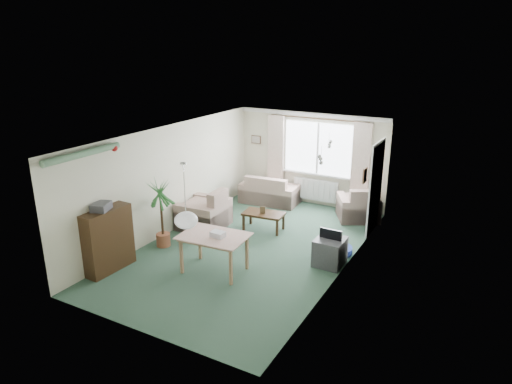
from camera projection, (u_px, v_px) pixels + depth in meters
The scene contains 25 objects.
ground at pixel (249, 248), 9.46m from camera, with size 6.50×6.50×0.00m, color #2D4B3B.
window at pixel (318, 148), 11.59m from camera, with size 1.80×0.03×1.30m, color white.
curtain_rod at pixel (318, 119), 11.28m from camera, with size 2.60×0.03×0.03m, color black.
curtain_left at pixel (276, 153), 12.10m from camera, with size 0.45×0.08×2.00m, color beige.
curtain_right at pixel (361, 164), 11.05m from camera, with size 0.45×0.08×2.00m, color beige.
radiator at pixel (316, 190), 11.90m from camera, with size 1.20×0.10×0.55m, color white.
doorway at pixel (376, 188), 10.07m from camera, with size 0.03×0.95×2.00m, color black.
pendant_lamp at pixel (186, 220), 6.99m from camera, with size 0.36×0.36×0.36m, color white.
tinsel_garland at pixel (83, 154), 7.70m from camera, with size 1.60×1.60×0.12m, color #196626.
bauble_cluster_a at pixel (329, 142), 8.92m from camera, with size 0.20×0.20×0.20m, color silver.
bauble_cluster_b at pixel (321, 156), 7.78m from camera, with size 0.20×0.20×0.20m, color silver.
wall_picture_back at pixel (256, 139), 12.39m from camera, with size 0.28×0.03×0.22m, color brown.
wall_picture_right at pixel (365, 175), 9.07m from camera, with size 0.03×0.24×0.30m, color brown.
sofa at pixel (270, 189), 12.05m from camera, with size 1.51×0.80×0.75m, color #BFAB90.
armchair_corner at pixel (358, 203), 10.93m from camera, with size 0.92×0.88×0.83m, color beige.
armchair_left at pixel (203, 208), 10.44m from camera, with size 1.03×0.97×0.92m, color beige.
coffee_table at pixel (264, 221), 10.35m from camera, with size 0.91×0.51×0.41m, color black.
photo_frame at pixel (263, 210), 10.23m from camera, with size 0.12×0.02×0.16m, color brown.
bookshelf at pixel (108, 240), 8.41m from camera, with size 0.33×0.98×1.20m, color black.
hifi_box at pixel (101, 207), 8.17m from camera, with size 0.28×0.35×0.14m, color #3C3B41.
houseplant at pixel (162, 213), 9.37m from camera, with size 0.62×0.62×1.45m, color #24561D.
dining_table at pixel (214, 254), 8.43m from camera, with size 1.12×0.75×0.70m, color tan.
gift_box at pixel (218, 235), 8.24m from camera, with size 0.25×0.18×0.12m, color white.
tv_cube at pixel (330, 252), 8.72m from camera, with size 0.53×0.58×0.53m, color #38373C.
pet_bed at pixel (336, 249), 9.27m from camera, with size 0.63×0.63×0.13m, color #214B98.
Camera 1 is at (4.26, -7.48, 4.09)m, focal length 32.00 mm.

